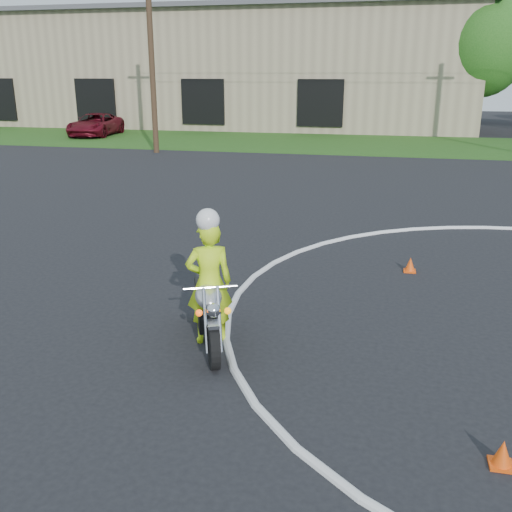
# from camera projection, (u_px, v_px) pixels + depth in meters

# --- Properties ---
(grass_strip) EXTENTS (120.00, 10.00, 0.02)m
(grass_strip) POSITION_uv_depth(u_px,v_px,m) (453.00, 146.00, 31.41)
(grass_strip) COLOR #1E4714
(grass_strip) RESTS_ON ground
(primary_motorcycle) EXTENTS (1.02, 1.99, 1.11)m
(primary_motorcycle) POSITION_uv_depth(u_px,v_px,m) (208.00, 311.00, 8.32)
(primary_motorcycle) COLOR black
(primary_motorcycle) RESTS_ON ground
(rider_primary_grp) EXTENTS (0.80, 0.68, 2.06)m
(rider_primary_grp) POSITION_uv_depth(u_px,v_px,m) (209.00, 279.00, 8.31)
(rider_primary_grp) COLOR #C4F019
(rider_primary_grp) RESTS_ON ground
(pickup_grp) EXTENTS (2.85, 5.27, 1.40)m
(pickup_grp) POSITION_uv_depth(u_px,v_px,m) (95.00, 125.00, 36.58)
(pickup_grp) COLOR #590A16
(pickup_grp) RESTS_ON ground
(warehouse) EXTENTS (41.00, 17.00, 8.30)m
(warehouse) POSITION_uv_depth(u_px,v_px,m) (210.00, 69.00, 46.03)
(warehouse) COLOR tan
(warehouse) RESTS_ON ground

